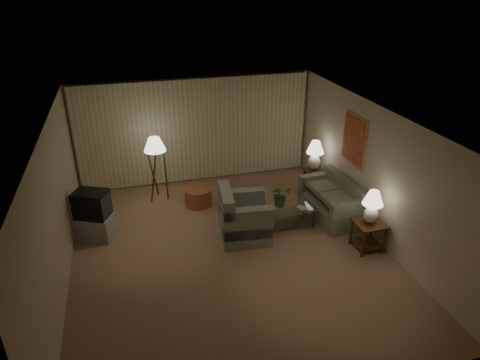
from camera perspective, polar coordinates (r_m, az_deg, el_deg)
name	(u,v)px	position (r m, az deg, el deg)	size (l,w,h in m)	color
ground	(230,251)	(8.60, -1.38, -9.41)	(7.00, 7.00, 0.00)	#A17F59
room_shell	(212,142)	(9.09, -3.73, 5.08)	(6.04, 7.02, 2.72)	beige
sofa	(330,202)	(9.76, 11.93, -2.89)	(1.70, 0.98, 0.72)	gray
armchair	(245,218)	(8.81, 0.63, -5.10)	(1.25, 1.21, 0.86)	gray
side_table_near	(368,231)	(8.81, 16.75, -6.49)	(0.56, 0.56, 0.60)	#3A1C0F
side_table_far	(313,177)	(10.80, 9.72, 0.42)	(0.45, 0.38, 0.60)	#3A1C0F
table_lamp_near	(373,204)	(8.52, 17.25, -3.11)	(0.40, 0.40, 0.69)	white
table_lamp_far	(315,153)	(10.54, 9.98, 3.59)	(0.43, 0.43, 0.74)	white
coffee_table	(286,214)	(9.31, 6.18, -4.53)	(1.20, 0.66, 0.41)	silver
tv_cabinet	(95,227)	(9.37, -18.73, -5.90)	(0.87, 0.74, 0.50)	#9B9B9E
crt_tv	(91,204)	(9.11, -19.20, -3.07)	(0.79, 0.70, 0.56)	black
floor_lamp	(157,168)	(10.30, -11.05, 1.64)	(0.51, 0.51, 1.57)	#3A1C0F
ottoman	(198,197)	(10.14, -5.59, -2.23)	(0.63, 0.63, 0.42)	#AC5B3A
vase	(280,206)	(9.15, 5.37, -3.50)	(0.15, 0.15, 0.16)	white
flowers	(281,193)	(9.00, 5.45, -1.76)	(0.42, 0.36, 0.47)	#386B2F
book	(299,209)	(9.24, 7.90, -3.83)	(0.16, 0.21, 0.02)	olive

